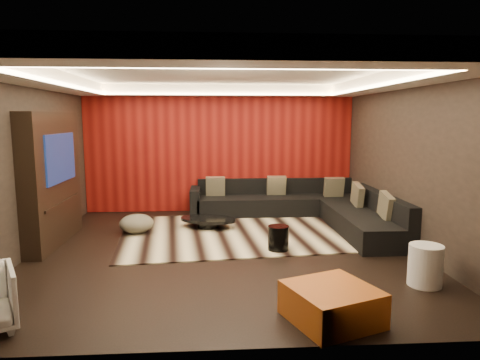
{
  "coord_description": "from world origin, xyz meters",
  "views": [
    {
      "loc": [
        -0.18,
        -6.65,
        2.1
      ],
      "look_at": [
        0.3,
        0.6,
        1.05
      ],
      "focal_mm": 32.0,
      "sensor_mm": 36.0,
      "label": 1
    }
  ],
  "objects": [
    {
      "name": "floor",
      "position": [
        0.0,
        0.0,
        -0.01
      ],
      "size": [
        6.0,
        6.0,
        0.02
      ],
      "primitive_type": "cube",
      "color": "black",
      "rests_on": "ground"
    },
    {
      "name": "ceiling",
      "position": [
        0.0,
        0.0,
        2.81
      ],
      "size": [
        6.0,
        6.0,
        0.02
      ],
      "primitive_type": "cube",
      "color": "silver",
      "rests_on": "ground"
    },
    {
      "name": "wall_back",
      "position": [
        0.0,
        3.01,
        1.4
      ],
      "size": [
        6.0,
        0.02,
        2.8
      ],
      "primitive_type": "cube",
      "color": "black",
      "rests_on": "ground"
    },
    {
      "name": "wall_left",
      "position": [
        -3.01,
        0.0,
        1.4
      ],
      "size": [
        0.02,
        6.0,
        2.8
      ],
      "primitive_type": "cube",
      "color": "black",
      "rests_on": "ground"
    },
    {
      "name": "wall_right",
      "position": [
        3.01,
        0.0,
        1.4
      ],
      "size": [
        0.02,
        6.0,
        2.8
      ],
      "primitive_type": "cube",
      "color": "black",
      "rests_on": "ground"
    },
    {
      "name": "red_feature_wall",
      "position": [
        0.0,
        2.97,
        1.4
      ],
      "size": [
        5.98,
        0.05,
        2.78
      ],
      "primitive_type": "cube",
      "color": "#6B0C0A",
      "rests_on": "ground"
    },
    {
      "name": "soffit_back",
      "position": [
        0.0,
        2.7,
        2.69
      ],
      "size": [
        6.0,
        0.6,
        0.22
      ],
      "primitive_type": "cube",
      "color": "silver",
      "rests_on": "ground"
    },
    {
      "name": "soffit_front",
      "position": [
        0.0,
        -2.7,
        2.69
      ],
      "size": [
        6.0,
        0.6,
        0.22
      ],
      "primitive_type": "cube",
      "color": "silver",
      "rests_on": "ground"
    },
    {
      "name": "soffit_left",
      "position": [
        -2.7,
        0.0,
        2.69
      ],
      "size": [
        0.6,
        4.8,
        0.22
      ],
      "primitive_type": "cube",
      "color": "silver",
      "rests_on": "ground"
    },
    {
      "name": "soffit_right",
      "position": [
        2.7,
        0.0,
        2.69
      ],
      "size": [
        0.6,
        4.8,
        0.22
      ],
      "primitive_type": "cube",
      "color": "silver",
      "rests_on": "ground"
    },
    {
      "name": "cove_back",
      "position": [
        0.0,
        2.36,
        2.6
      ],
      "size": [
        4.8,
        0.08,
        0.04
      ],
      "primitive_type": "cube",
      "color": "#FFD899",
      "rests_on": "ground"
    },
    {
      "name": "cove_front",
      "position": [
        0.0,
        -2.36,
        2.6
      ],
      "size": [
        4.8,
        0.08,
        0.04
      ],
      "primitive_type": "cube",
      "color": "#FFD899",
      "rests_on": "ground"
    },
    {
      "name": "cove_left",
      "position": [
        -2.36,
        0.0,
        2.6
      ],
      "size": [
        0.08,
        4.8,
        0.04
      ],
      "primitive_type": "cube",
      "color": "#FFD899",
      "rests_on": "ground"
    },
    {
      "name": "cove_right",
      "position": [
        2.36,
        0.0,
        2.6
      ],
      "size": [
        0.08,
        4.8,
        0.04
      ],
      "primitive_type": "cube",
      "color": "#FFD899",
      "rests_on": "ground"
    },
    {
      "name": "tv_surround",
      "position": [
        -2.85,
        0.6,
        1.1
      ],
      "size": [
        0.3,
        2.0,
        2.2
      ],
      "primitive_type": "cube",
      "color": "black",
      "rests_on": "ground"
    },
    {
      "name": "tv_screen",
      "position": [
        -2.69,
        0.6,
        1.45
      ],
      "size": [
        0.04,
        1.3,
        0.8
      ],
      "primitive_type": "cube",
      "color": "black",
      "rests_on": "ground"
    },
    {
      "name": "tv_shelf",
      "position": [
        -2.69,
        0.6,
        0.7
      ],
      "size": [
        0.04,
        1.6,
        0.04
      ],
      "primitive_type": "cube",
      "color": "black",
      "rests_on": "ground"
    },
    {
      "name": "rug",
      "position": [
        0.18,
        1.01,
        0.01
      ],
      "size": [
        4.27,
        3.37,
        0.02
      ],
      "primitive_type": "cube",
      "rotation": [
        0.0,
        0.0,
        0.1
      ],
      "color": "beige",
      "rests_on": "floor"
    },
    {
      "name": "coffee_table",
      "position": [
        -0.26,
        1.39,
        0.11
      ],
      "size": [
        1.38,
        1.38,
        0.18
      ],
      "primitive_type": "cylinder",
      "rotation": [
        0.0,
        0.0,
        -0.32
      ],
      "color": "black",
      "rests_on": "rug"
    },
    {
      "name": "drum_stool",
      "position": [
        0.87,
        -0.11,
        0.21
      ],
      "size": [
        0.43,
        0.43,
        0.39
      ],
      "primitive_type": "cylinder",
      "rotation": [
        0.0,
        0.0,
        0.39
      ],
      "color": "black",
      "rests_on": "rug"
    },
    {
      "name": "striped_pouf",
      "position": [
        -1.57,
        1.09,
        0.19
      ],
      "size": [
        0.8,
        0.8,
        0.34
      ],
      "primitive_type": "ellipsoid",
      "rotation": [
        0.0,
        0.0,
        0.37
      ],
      "color": "#B6AE8D",
      "rests_on": "rug"
    },
    {
      "name": "white_side_table",
      "position": [
        2.5,
        -1.63,
        0.26
      ],
      "size": [
        0.5,
        0.5,
        0.53
      ],
      "primitive_type": "cylinder",
      "rotation": [
        0.0,
        0.0,
        -0.22
      ],
      "color": "white",
      "rests_on": "floor"
    },
    {
      "name": "orange_ottoman",
      "position": [
        1.06,
        -2.5,
        0.18
      ],
      "size": [
        1.07,
        1.07,
        0.37
      ],
      "primitive_type": "cube",
      "rotation": [
        0.0,
        0.0,
        0.36
      ],
      "color": "#B05516",
      "rests_on": "floor"
    },
    {
      "name": "sectional_sofa",
      "position": [
        1.73,
        1.86,
        0.26
      ],
      "size": [
        3.65,
        3.5,
        0.75
      ],
      "color": "black",
      "rests_on": "floor"
    },
    {
      "name": "throw_pillows",
      "position": [
        1.8,
        1.87,
        0.62
      ],
      "size": [
        3.15,
        2.72,
        0.5
      ],
      "color": "tan",
      "rests_on": "sectional_sofa"
    }
  ]
}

